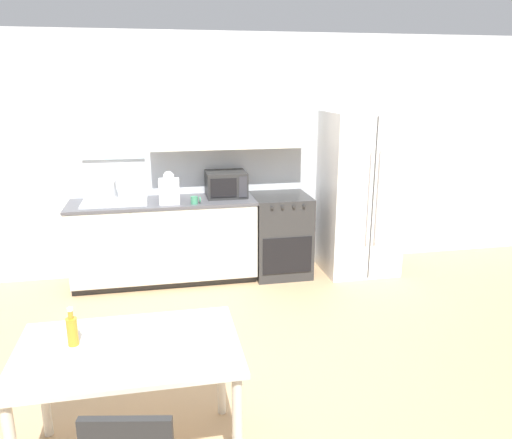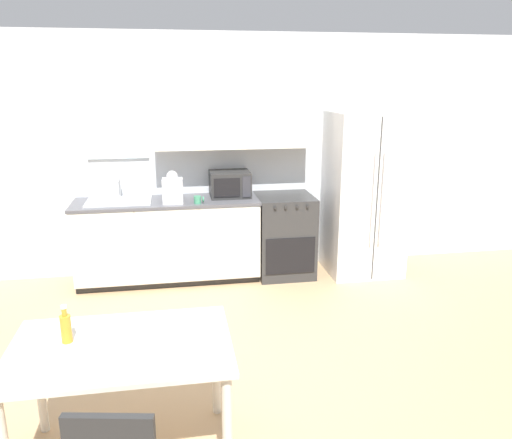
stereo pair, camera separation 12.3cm
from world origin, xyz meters
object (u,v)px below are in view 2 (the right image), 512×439
object	(u,v)px
refrigerator	(364,194)
dining_table	(122,361)
oven_range	(284,235)
microwave	(230,184)
coffee_mug	(198,200)
drink_bottle	(66,327)

from	to	relation	value
refrigerator	dining_table	size ratio (longest dim) A/B	1.50
oven_range	microwave	bearing A→B (deg)	171.14
microwave	coffee_mug	world-z (taller)	microwave
coffee_mug	drink_bottle	distance (m)	2.63
oven_range	dining_table	world-z (taller)	oven_range
refrigerator	microwave	xyz separation A→B (m)	(-1.53, 0.14, 0.14)
refrigerator	dining_table	bearing A→B (deg)	-132.68
refrigerator	dining_table	world-z (taller)	refrigerator
microwave	drink_bottle	distance (m)	3.04
oven_range	coffee_mug	distance (m)	1.12
drink_bottle	refrigerator	bearing A→B (deg)	43.15
refrigerator	microwave	distance (m)	1.55
refrigerator	coffee_mug	xyz separation A→B (m)	(-1.90, -0.14, 0.04)
oven_range	refrigerator	world-z (taller)	refrigerator
refrigerator	oven_range	bearing A→B (deg)	177.08
oven_range	drink_bottle	xyz separation A→B (m)	(-1.87, -2.66, 0.38)
microwave	dining_table	bearing A→B (deg)	-108.62
dining_table	oven_range	bearing A→B (deg)	60.28
refrigerator	coffee_mug	world-z (taller)	refrigerator
microwave	dining_table	distance (m)	3.03
coffee_mug	dining_table	distance (m)	2.65
microwave	coffee_mug	bearing A→B (deg)	-142.98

